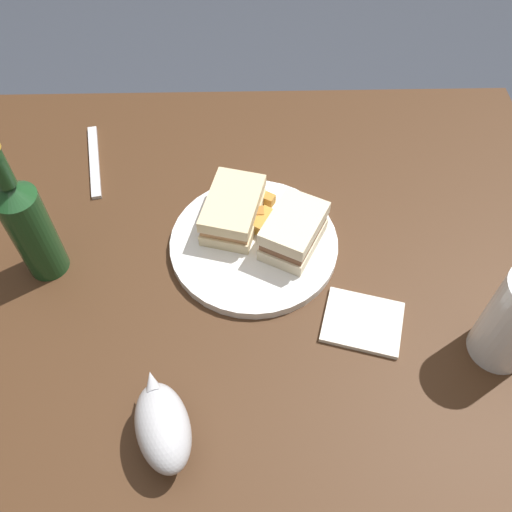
{
  "coord_description": "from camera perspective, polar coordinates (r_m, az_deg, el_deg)",
  "views": [
    {
      "loc": [
        -0.01,
        -0.44,
        1.43
      ],
      "look_at": [
        0.0,
        0.04,
        0.77
      ],
      "focal_mm": 38.47,
      "sensor_mm": 36.0,
      "label": 1
    }
  ],
  "objects": [
    {
      "name": "potato_wedge_back",
      "position": [
        0.88,
        -0.95,
        4.3
      ],
      "size": [
        0.05,
        0.02,
        0.02
      ],
      "primitive_type": "cube",
      "rotation": [
        0.0,
        0.0,
        0.01
      ],
      "color": "#AD702D",
      "rests_on": "plate"
    },
    {
      "name": "potato_wedge_middle",
      "position": [
        0.9,
        0.49,
        6.22
      ],
      "size": [
        0.05,
        0.04,
        0.02
      ],
      "primitive_type": "cube",
      "rotation": [
        0.0,
        0.0,
        5.74
      ],
      "color": "#B77F33",
      "rests_on": "plate"
    },
    {
      "name": "ground_plane",
      "position": [
        1.5,
        -0.07,
        -18.9
      ],
      "size": [
        6.0,
        6.0,
        0.0
      ],
      "primitive_type": "plane",
      "color": "#333842"
    },
    {
      "name": "sandwich_half_left",
      "position": [
        0.83,
        3.94,
        2.57
      ],
      "size": [
        0.11,
        0.13,
        0.06
      ],
      "color": "beige",
      "rests_on": "plate"
    },
    {
      "name": "potato_wedge_right_edge",
      "position": [
        0.86,
        3.37,
        3.11
      ],
      "size": [
        0.04,
        0.04,
        0.02
      ],
      "primitive_type": "cube",
      "rotation": [
        0.0,
        0.0,
        5.61
      ],
      "color": "#B77F33",
      "rests_on": "plate"
    },
    {
      "name": "gravy_boat",
      "position": [
        0.69,
        -9.67,
        -17.05
      ],
      "size": [
        0.1,
        0.13,
        0.07
      ],
      "color": "#B7B7BC",
      "rests_on": "dining_table"
    },
    {
      "name": "potato_wedge_front",
      "position": [
        0.87,
        0.74,
        3.63
      ],
      "size": [
        0.05,
        0.05,
        0.02
      ],
      "primitive_type": "cube",
      "rotation": [
        0.0,
        0.0,
        4.12
      ],
      "color": "gold",
      "rests_on": "plate"
    },
    {
      "name": "cider_bottle",
      "position": [
        0.83,
        -22.55,
        3.0
      ],
      "size": [
        0.06,
        0.06,
        0.25
      ],
      "color": "#19421E",
      "rests_on": "dining_table"
    },
    {
      "name": "fork",
      "position": [
        1.03,
        -16.46,
        9.45
      ],
      "size": [
        0.05,
        0.18,
        0.01
      ],
      "primitive_type": "cube",
      "rotation": [
        0.0,
        0.0,
        1.77
      ],
      "color": "silver",
      "rests_on": "dining_table"
    },
    {
      "name": "dining_table",
      "position": [
        1.15,
        -0.08,
        -13.44
      ],
      "size": [
        1.03,
        0.94,
        0.74
      ],
      "primitive_type": "cube",
      "color": "#422816",
      "rests_on": "ground"
    },
    {
      "name": "sandwich_half_right",
      "position": [
        0.86,
        -2.4,
        4.82
      ],
      "size": [
        0.11,
        0.14,
        0.05
      ],
      "color": "beige",
      "rests_on": "plate"
    },
    {
      "name": "potato_wedge_left_edge",
      "position": [
        0.87,
        2.55,
        3.63
      ],
      "size": [
        0.04,
        0.04,
        0.01
      ],
      "primitive_type": "cube",
      "rotation": [
        0.0,
        0.0,
        2.06
      ],
      "color": "gold",
      "rests_on": "plate"
    },
    {
      "name": "plate",
      "position": [
        0.86,
        0.11,
        1.26
      ],
      "size": [
        0.26,
        0.26,
        0.02
      ],
      "primitive_type": "cylinder",
      "color": "white",
      "rests_on": "dining_table"
    },
    {
      "name": "napkin",
      "position": [
        0.8,
        11.02,
        -6.75
      ],
      "size": [
        0.13,
        0.12,
        0.01
      ],
      "primitive_type": "cube",
      "rotation": [
        0.0,
        0.0,
        -0.28
      ],
      "color": "silver",
      "rests_on": "dining_table"
    }
  ]
}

